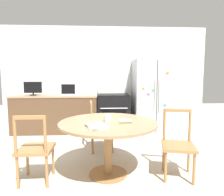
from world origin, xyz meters
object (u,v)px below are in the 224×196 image
countertop_tv (33,88)px  dining_chair_left (35,149)px  candle_glass (108,119)px  dining_chair_right (178,145)px  microwave (71,89)px  refrigerator (152,96)px  dining_chair_far (100,127)px  oven_range (113,113)px

countertop_tv → dining_chair_left: bearing=-71.8°
countertop_tv → candle_glass: bearing=-52.5°
dining_chair_left → dining_chair_right: size_ratio=1.00×
microwave → candle_glass: 2.40m
refrigerator → dining_chair_far: size_ratio=1.94×
countertop_tv → dining_chair_left: 2.57m
dining_chair_far → candle_glass: dining_chair_far is taller
refrigerator → countertop_tv: refrigerator is taller
refrigerator → microwave: refrigerator is taller
oven_range → dining_chair_left: (-1.14, -2.33, -0.03)m
refrigerator → oven_range: size_ratio=1.62×
refrigerator → oven_range: bearing=176.1°
oven_range → dining_chair_left: 2.59m
oven_range → candle_glass: 2.22m
countertop_tv → candle_glass: 2.82m
oven_range → candle_glass: oven_range is taller
candle_glass → dining_chair_far: bearing=96.7°
microwave → dining_chair_far: size_ratio=0.60×
dining_chair_right → countertop_tv: bearing=-27.6°
microwave → oven_range: bearing=-3.2°
refrigerator → dining_chair_right: 2.27m
oven_range → candle_glass: size_ratio=11.36×
oven_range → microwave: microwave is taller
dining_chair_right → candle_glass: 1.01m
refrigerator → dining_chair_left: refrigerator is taller
dining_chair_right → refrigerator: bearing=-82.1°
dining_chair_left → dining_chair_right: bearing=0.7°
countertop_tv → dining_chair_left: size_ratio=0.46×
dining_chair_right → candle_glass: bearing=8.1°
dining_chair_left → dining_chair_far: size_ratio=1.00×
microwave → countertop_tv: bearing=-179.1°
refrigerator → dining_chair_right: refrigerator is taller
candle_glass → dining_chair_right: bearing=-5.6°
dining_chair_far → countertop_tv: bearing=-133.0°
oven_range → countertop_tv: 2.01m
dining_chair_left → countertop_tv: bearing=107.4°
dining_chair_left → dining_chair_far: (0.82, 1.08, 0.00)m
microwave → candle_glass: size_ratio=5.69×
refrigerator → dining_chair_left: bearing=-132.8°
oven_range → refrigerator: bearing=-3.9°
microwave → candle_glass: microwave is taller
oven_range → countertop_tv: (-1.91, 0.04, 0.61)m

